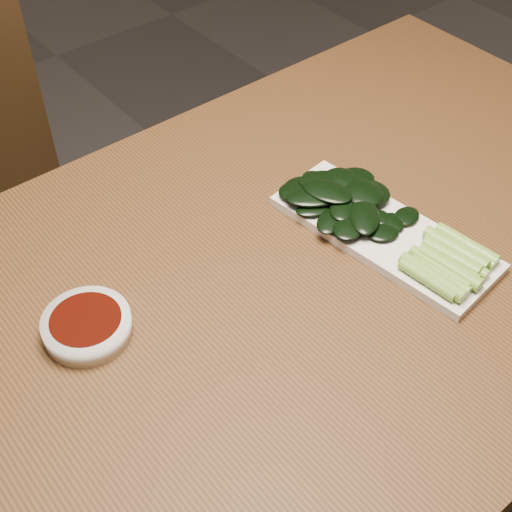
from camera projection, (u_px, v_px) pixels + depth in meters
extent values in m
cube|color=#472C14|center=(279.00, 284.00, 0.98)|extent=(1.40, 0.80, 0.04)
cylinder|color=#472C14|center=(386.00, 185.00, 1.72)|extent=(0.05, 0.05, 0.71)
cylinder|color=black|center=(100.00, 351.00, 1.56)|extent=(0.04, 0.04, 0.41)
cylinder|color=black|center=(69.00, 257.00, 1.76)|extent=(0.04, 0.04, 0.41)
cylinder|color=silver|center=(87.00, 326.00, 0.89)|extent=(0.11, 0.11, 0.03)
cylinder|color=#370B05|center=(86.00, 320.00, 0.88)|extent=(0.09, 0.09, 0.00)
cube|color=silver|center=(384.00, 233.00, 1.02)|extent=(0.16, 0.34, 0.01)
cylinder|color=#73A237|center=(428.00, 280.00, 0.93)|extent=(0.02, 0.09, 0.02)
cylinder|color=#73A237|center=(432.00, 277.00, 0.93)|extent=(0.03, 0.10, 0.02)
cylinder|color=#73A237|center=(440.00, 276.00, 0.94)|extent=(0.03, 0.09, 0.02)
cylinder|color=#73A237|center=(440.00, 268.00, 0.95)|extent=(0.02, 0.10, 0.02)
cylinder|color=#73A237|center=(450.00, 268.00, 0.94)|extent=(0.03, 0.09, 0.02)
cylinder|color=#73A237|center=(449.00, 263.00, 0.95)|extent=(0.03, 0.09, 0.02)
cylinder|color=#73A237|center=(452.00, 257.00, 0.96)|extent=(0.03, 0.09, 0.02)
cylinder|color=#73A237|center=(456.00, 257.00, 0.96)|extent=(0.02, 0.10, 0.02)
cylinder|color=#73A237|center=(456.00, 249.00, 0.97)|extent=(0.03, 0.10, 0.02)
cylinder|color=#73A237|center=(465.00, 250.00, 0.97)|extent=(0.03, 0.09, 0.02)
cylinder|color=#73A237|center=(467.00, 244.00, 0.98)|extent=(0.03, 0.10, 0.02)
ellipsoid|color=black|center=(351.00, 231.00, 1.00)|extent=(0.04, 0.05, 0.01)
ellipsoid|color=black|center=(324.00, 181.00, 1.07)|extent=(0.09, 0.09, 0.01)
ellipsoid|color=black|center=(314.00, 196.00, 1.04)|extent=(0.10, 0.09, 0.01)
ellipsoid|color=black|center=(298.00, 194.00, 1.06)|extent=(0.06, 0.06, 0.01)
ellipsoid|color=black|center=(368.00, 193.00, 1.05)|extent=(0.09, 0.09, 0.01)
ellipsoid|color=black|center=(363.00, 193.00, 1.05)|extent=(0.06, 0.07, 0.01)
ellipsoid|color=black|center=(357.00, 185.00, 1.07)|extent=(0.05, 0.05, 0.01)
ellipsoid|color=black|center=(327.00, 191.00, 1.04)|extent=(0.07, 0.09, 0.01)
ellipsoid|color=black|center=(356.00, 178.00, 1.08)|extent=(0.07, 0.07, 0.01)
ellipsoid|color=black|center=(364.00, 216.00, 1.01)|extent=(0.09, 0.09, 0.01)
ellipsoid|color=black|center=(313.00, 210.00, 1.03)|extent=(0.06, 0.05, 0.01)
ellipsoid|color=black|center=(348.00, 229.00, 1.00)|extent=(0.06, 0.06, 0.01)
ellipsoid|color=black|center=(342.00, 209.00, 1.02)|extent=(0.06, 0.06, 0.01)
ellipsoid|color=black|center=(314.00, 181.00, 1.07)|extent=(0.06, 0.06, 0.01)
ellipsoid|color=black|center=(294.00, 192.00, 1.06)|extent=(0.06, 0.05, 0.01)
ellipsoid|color=black|center=(341.00, 178.00, 1.07)|extent=(0.05, 0.05, 0.01)
ellipsoid|color=black|center=(306.00, 191.00, 1.06)|extent=(0.10, 0.10, 0.01)
ellipsoid|color=black|center=(331.00, 221.00, 1.01)|extent=(0.07, 0.06, 0.01)
ellipsoid|color=black|center=(383.00, 233.00, 1.00)|extent=(0.06, 0.05, 0.01)
ellipsoid|color=black|center=(393.00, 222.00, 1.01)|extent=(0.05, 0.05, 0.01)
ellipsoid|color=black|center=(407.00, 216.00, 1.02)|extent=(0.05, 0.04, 0.01)
ellipsoid|color=black|center=(382.00, 218.00, 1.02)|extent=(0.04, 0.04, 0.01)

